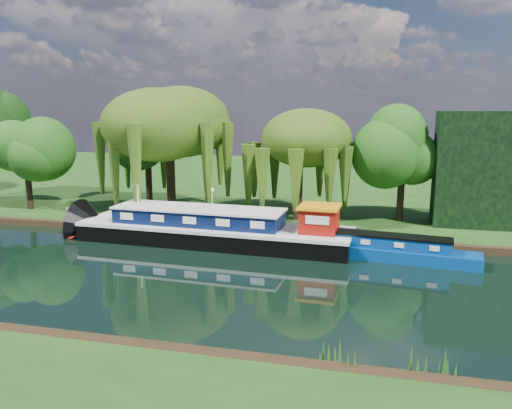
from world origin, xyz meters
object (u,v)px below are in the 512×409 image
(narrowboat, at_px, (383,249))
(white_cruiser, at_px, (431,256))
(dutch_barge, at_px, (215,229))
(red_dinghy, at_px, (93,238))

(narrowboat, relative_size, white_cruiser, 4.36)
(narrowboat, bearing_deg, white_cruiser, 28.34)
(dutch_barge, xyz_separation_m, narrowboat, (10.57, -0.79, -0.38))
(dutch_barge, distance_m, narrowboat, 10.60)
(dutch_barge, distance_m, red_dinghy, 8.52)
(narrowboat, relative_size, red_dinghy, 3.20)
(dutch_barge, distance_m, white_cruiser, 13.39)
(red_dinghy, relative_size, white_cruiser, 1.36)
(narrowboat, bearing_deg, red_dinghy, -172.93)
(dutch_barge, bearing_deg, narrowboat, -1.65)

